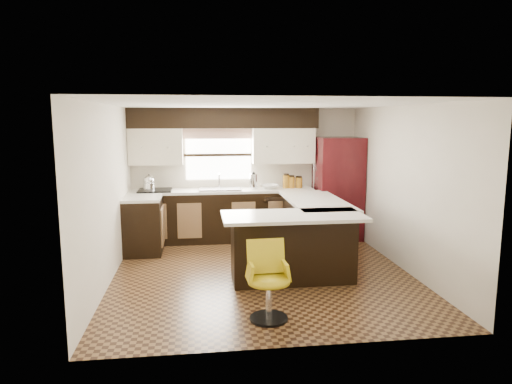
{
  "coord_description": "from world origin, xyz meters",
  "views": [
    {
      "loc": [
        -0.9,
        -6.27,
        2.18
      ],
      "look_at": [
        -0.03,
        0.45,
        1.12
      ],
      "focal_mm": 32.0,
      "sensor_mm": 36.0,
      "label": 1
    }
  ],
  "objects": [
    {
      "name": "dishwasher",
      "position": [
        0.55,
        1.61,
        0.43
      ],
      "size": [
        0.58,
        0.03,
        0.78
      ],
      "primitive_type": "cube",
      "color": "black",
      "rests_on": "floor"
    },
    {
      "name": "floor",
      "position": [
        0.0,
        0.0,
        0.0
      ],
      "size": [
        4.4,
        4.4,
        0.0
      ],
      "primitive_type": "plane",
      "color": "#49301A",
      "rests_on": "ground"
    },
    {
      "name": "wall_left",
      "position": [
        -2.1,
        0.0,
        1.2
      ],
      "size": [
        0.0,
        4.4,
        4.4
      ],
      "primitive_type": "plane",
      "rotation": [
        1.57,
        0.0,
        1.57
      ],
      "color": "beige",
      "rests_on": "floor"
    },
    {
      "name": "mixing_bowl",
      "position": [
        0.42,
        1.9,
        0.98
      ],
      "size": [
        0.37,
        0.37,
        0.08
      ],
      "primitive_type": "imported",
      "rotation": [
        0.0,
        0.0,
        0.22
      ],
      "color": "white",
      "rests_on": "counter_back"
    },
    {
      "name": "wall_right",
      "position": [
        2.1,
        0.0,
        1.2
      ],
      "size": [
        0.0,
        4.4,
        4.4
      ],
      "primitive_type": "plane",
      "rotation": [
        1.57,
        0.0,
        -1.57
      ],
      "color": "beige",
      "rests_on": "floor"
    },
    {
      "name": "canister_med",
      "position": [
        0.82,
        1.92,
        1.05
      ],
      "size": [
        0.13,
        0.13,
        0.21
      ],
      "primitive_type": "cylinder",
      "color": "#926017",
      "rests_on": "counter_back"
    },
    {
      "name": "peninsula_long",
      "position": [
        0.9,
        0.62,
        0.45
      ],
      "size": [
        0.6,
        1.95,
        0.9
      ],
      "primitive_type": "cube",
      "color": "black",
      "rests_on": "floor"
    },
    {
      "name": "counter_pen_long",
      "position": [
        0.95,
        0.62,
        0.92
      ],
      "size": [
        0.84,
        1.95,
        0.04
      ],
      "primitive_type": "cube",
      "color": "silver",
      "rests_on": "peninsula_long"
    },
    {
      "name": "bar_chair",
      "position": [
        -0.15,
        -1.56,
        0.44
      ],
      "size": [
        0.49,
        0.49,
        0.87
      ],
      "primitive_type": null,
      "rotation": [
        0.0,
        0.0,
        0.05
      ],
      "color": "#BDA510",
      "rests_on": "floor"
    },
    {
      "name": "base_cab_back",
      "position": [
        -0.45,
        1.9,
        0.45
      ],
      "size": [
        3.3,
        0.6,
        0.9
      ],
      "primitive_type": "cube",
      "color": "black",
      "rests_on": "floor"
    },
    {
      "name": "cooktop",
      "position": [
        -1.65,
        1.88,
        0.96
      ],
      "size": [
        0.58,
        0.5,
        0.02
      ],
      "primitive_type": "cube",
      "color": "black",
      "rests_on": "counter_back"
    },
    {
      "name": "wall_back",
      "position": [
        0.0,
        2.2,
        1.2
      ],
      "size": [
        4.4,
        0.0,
        4.4
      ],
      "primitive_type": "plane",
      "rotation": [
        1.57,
        0.0,
        0.0
      ],
      "color": "beige",
      "rests_on": "floor"
    },
    {
      "name": "valance",
      "position": [
        -0.5,
        2.14,
        1.94
      ],
      "size": [
        1.3,
        0.06,
        0.18
      ],
      "primitive_type": "cube",
      "color": "#D19B93",
      "rests_on": "wall_back"
    },
    {
      "name": "canister_small",
      "position": [
        0.96,
        1.92,
        1.04
      ],
      "size": [
        0.13,
        0.13,
        0.19
      ],
      "primitive_type": "cylinder",
      "color": "#926017",
      "rests_on": "counter_back"
    },
    {
      "name": "peninsula_return",
      "position": [
        0.38,
        -0.35,
        0.45
      ],
      "size": [
        1.65,
        0.6,
        0.9
      ],
      "primitive_type": "cube",
      "color": "black",
      "rests_on": "floor"
    },
    {
      "name": "base_cab_left",
      "position": [
        -1.8,
        1.25,
        0.45
      ],
      "size": [
        0.6,
        0.7,
        0.9
      ],
      "primitive_type": "cube",
      "color": "black",
      "rests_on": "floor"
    },
    {
      "name": "sink",
      "position": [
        -0.5,
        1.88,
        0.96
      ],
      "size": [
        0.75,
        0.45,
        0.03
      ],
      "primitive_type": "cube",
      "color": "#B2B2B7",
      "rests_on": "counter_back"
    },
    {
      "name": "counter_back",
      "position": [
        -0.45,
        1.9,
        0.92
      ],
      "size": [
        3.3,
        0.6,
        0.04
      ],
      "primitive_type": "cube",
      "color": "silver",
      "rests_on": "base_cab_back"
    },
    {
      "name": "upper_cab_right",
      "position": [
        0.68,
        2.03,
        1.72
      ],
      "size": [
        1.14,
        0.35,
        0.64
      ],
      "primitive_type": "cube",
      "color": "beige",
      "rests_on": "wall_back"
    },
    {
      "name": "ceiling",
      "position": [
        0.0,
        0.0,
        2.4
      ],
      "size": [
        4.4,
        4.4,
        0.0
      ],
      "primitive_type": "plane",
      "rotation": [
        3.14,
        0.0,
        0.0
      ],
      "color": "silver",
      "rests_on": "wall_back"
    },
    {
      "name": "window_pane",
      "position": [
        -0.5,
        2.18,
        1.55
      ],
      "size": [
        1.2,
        0.02,
        0.9
      ],
      "primitive_type": "cube",
      "color": "white",
      "rests_on": "wall_back"
    },
    {
      "name": "kettle",
      "position": [
        -1.75,
        1.88,
        1.11
      ],
      "size": [
        0.2,
        0.2,
        0.28
      ],
      "primitive_type": null,
      "color": "silver",
      "rests_on": "cooktop"
    },
    {
      "name": "canister_large",
      "position": [
        0.72,
        1.92,
        1.06
      ],
      "size": [
        0.12,
        0.12,
        0.24
      ],
      "primitive_type": "cylinder",
      "color": "#926017",
      "rests_on": "counter_back"
    },
    {
      "name": "soffit",
      "position": [
        -0.4,
        2.03,
        2.22
      ],
      "size": [
        3.4,
        0.35,
        0.36
      ],
      "primitive_type": "cube",
      "color": "black",
      "rests_on": "wall_back"
    },
    {
      "name": "percolator",
      "position": [
        0.11,
        1.9,
        1.08
      ],
      "size": [
        0.15,
        0.15,
        0.27
      ],
      "primitive_type": "cylinder",
      "color": "silver",
      "rests_on": "counter_back"
    },
    {
      "name": "upper_cab_left",
      "position": [
        -1.62,
        2.03,
        1.72
      ],
      "size": [
        0.94,
        0.35,
        0.64
      ],
      "primitive_type": "cube",
      "color": "beige",
      "rests_on": "wall_back"
    },
    {
      "name": "refrigerator",
      "position": [
        1.68,
        1.83,
        0.94
      ],
      "size": [
        0.8,
        0.77,
        1.88
      ],
      "primitive_type": "cube",
      "color": "#38090C",
      "rests_on": "floor"
    },
    {
      "name": "counter_pen_return",
      "position": [
        0.35,
        -0.44,
        0.92
      ],
      "size": [
        1.89,
        0.84,
        0.04
      ],
      "primitive_type": "cube",
      "color": "silver",
      "rests_on": "peninsula_return"
    },
    {
      "name": "counter_left",
      "position": [
        -1.8,
        1.25,
        0.92
      ],
      "size": [
        0.6,
        0.7,
        0.04
      ],
      "primitive_type": "cube",
      "color": "silver",
      "rests_on": "base_cab_left"
    },
    {
      "name": "wall_front",
      "position": [
        0.0,
        -2.2,
        1.2
      ],
      "size": [
        4.4,
        0.0,
        4.4
      ],
      "primitive_type": "plane",
      "rotation": [
        -1.57,
        0.0,
        0.0
      ],
      "color": "beige",
      "rests_on": "floor"
    }
  ]
}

